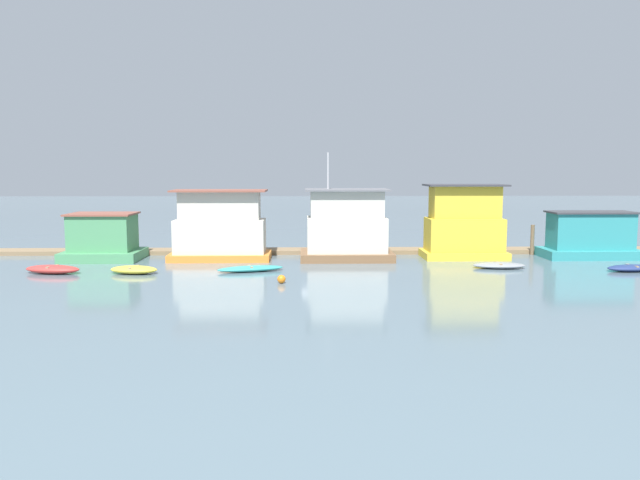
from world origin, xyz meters
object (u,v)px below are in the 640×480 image
object	(u,v)px
houseboat_teal	(590,237)
dinghy_teal	(250,269)
houseboat_green	(103,239)
mooring_post_near_left	(532,240)
dinghy_red	(53,269)
dinghy_yellow	(134,270)
houseboat_brown	(346,228)
houseboat_yellow	(464,225)
mooring_post_far_left	(578,243)
houseboat_orange	(220,229)
dinghy_grey	(499,265)
buoy_orange	(281,279)
dinghy_navy	(632,268)

from	to	relation	value
houseboat_teal	dinghy_teal	size ratio (longest dim) A/B	1.57
houseboat_green	mooring_post_near_left	size ratio (longest dim) A/B	2.35
dinghy_red	dinghy_teal	distance (m)	11.80
dinghy_red	dinghy_yellow	size ratio (longest dim) A/B	1.16
houseboat_brown	houseboat_yellow	world-z (taller)	houseboat_brown
dinghy_red	mooring_post_far_left	xyz separation A→B (m)	(35.06, 7.40, 0.62)
houseboat_green	houseboat_orange	distance (m)	8.05
mooring_post_far_left	houseboat_yellow	bearing A→B (deg)	-169.89
dinghy_yellow	dinghy_grey	size ratio (longest dim) A/B	0.92
houseboat_orange	houseboat_yellow	distance (m)	16.95
mooring_post_far_left	houseboat_teal	bearing A→B (deg)	-87.48
houseboat_yellow	buoy_orange	world-z (taller)	houseboat_yellow
dinghy_navy	mooring_post_near_left	size ratio (longest dim) A/B	1.52
buoy_orange	mooring_post_far_left	bearing A→B (deg)	27.36
houseboat_green	dinghy_yellow	world-z (taller)	houseboat_green
dinghy_yellow	mooring_post_far_left	distance (m)	31.12
dinghy_teal	dinghy_navy	size ratio (longest dim) A/B	1.27
houseboat_brown	dinghy_yellow	size ratio (longest dim) A/B	2.38
mooring_post_near_left	houseboat_yellow	bearing A→B (deg)	-163.83
dinghy_navy	mooring_post_far_left	world-z (taller)	mooring_post_far_left
mooring_post_far_left	buoy_orange	bearing A→B (deg)	-152.64
houseboat_yellow	dinghy_yellow	world-z (taller)	houseboat_yellow
houseboat_teal	dinghy_yellow	distance (m)	30.85
dinghy_red	mooring_post_far_left	distance (m)	35.83
dinghy_red	buoy_orange	size ratio (longest dim) A/B	7.74
houseboat_brown	houseboat_green	bearing A→B (deg)	179.48
dinghy_red	dinghy_yellow	xyz separation A→B (m)	(4.88, -0.16, -0.02)
houseboat_yellow	buoy_orange	size ratio (longest dim) A/B	12.43
houseboat_teal	mooring_post_near_left	xyz separation A→B (m)	(-3.47, 1.65, -0.38)
mooring_post_far_left	dinghy_red	bearing A→B (deg)	-168.08
houseboat_orange	dinghy_teal	size ratio (longest dim) A/B	1.63
dinghy_grey	dinghy_red	bearing A→B (deg)	-177.28
dinghy_teal	dinghy_navy	xyz separation A→B (m)	(23.34, -0.45, 0.03)
houseboat_teal	dinghy_teal	xyz separation A→B (m)	(-23.34, -5.34, -1.29)
mooring_post_near_left	mooring_post_far_left	world-z (taller)	mooring_post_near_left
houseboat_orange	mooring_post_far_left	xyz separation A→B (m)	(25.77, 1.83, -1.25)
dinghy_red	houseboat_teal	bearing A→B (deg)	9.29
houseboat_brown	houseboat_teal	bearing A→B (deg)	0.99
houseboat_green	mooring_post_near_left	bearing A→B (deg)	3.39
mooring_post_near_left	buoy_orange	size ratio (longest dim) A/B	4.72
dinghy_grey	dinghy_navy	xyz separation A→B (m)	(7.78, -1.35, 0.02)
houseboat_brown	dinghy_yellow	distance (m)	14.38
dinghy_red	dinghy_navy	bearing A→B (deg)	-0.08
houseboat_orange	mooring_post_near_left	world-z (taller)	houseboat_orange
houseboat_brown	buoy_orange	world-z (taller)	houseboat_brown
mooring_post_far_left	buoy_orange	xyz separation A→B (m)	(-21.23, -10.99, -0.64)
houseboat_orange	dinghy_red	xyz separation A→B (m)	(-9.29, -5.57, -1.87)
houseboat_teal	dinghy_teal	world-z (taller)	houseboat_teal
houseboat_brown	buoy_orange	xyz separation A→B (m)	(-4.15, -9.04, -1.97)
dinghy_red	dinghy_teal	size ratio (longest dim) A/B	0.85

